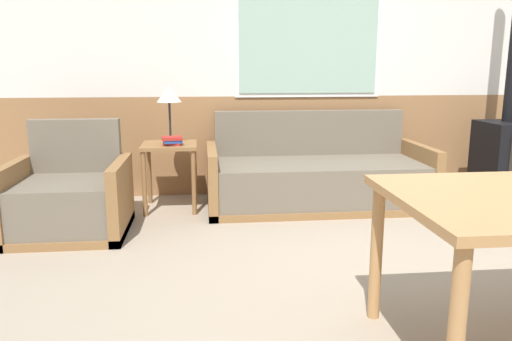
% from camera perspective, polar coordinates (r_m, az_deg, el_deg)
% --- Properties ---
extents(ground_plane, '(16.00, 16.00, 0.00)m').
position_cam_1_polar(ground_plane, '(2.93, 24.76, -14.56)').
color(ground_plane, gray).
extents(wall_back, '(7.20, 0.09, 2.70)m').
position_cam_1_polar(wall_back, '(5.06, 10.41, 12.88)').
color(wall_back, '#996B42').
rests_on(wall_back, ground_plane).
extents(couch, '(1.97, 0.87, 0.83)m').
position_cam_1_polar(couch, '(4.56, 6.95, -0.90)').
color(couch, olive).
rests_on(couch, ground_plane).
extents(armchair, '(0.86, 0.78, 0.84)m').
position_cam_1_polar(armchair, '(4.03, -20.57, -3.20)').
color(armchair, olive).
rests_on(armchair, ground_plane).
extents(side_table, '(0.47, 0.47, 0.59)m').
position_cam_1_polar(side_table, '(4.43, -9.81, 1.55)').
color(side_table, olive).
rests_on(side_table, ground_plane).
extents(table_lamp, '(0.21, 0.21, 0.50)m').
position_cam_1_polar(table_lamp, '(4.45, -9.90, 8.32)').
color(table_lamp, '#262628').
rests_on(table_lamp, side_table).
extents(book_stack, '(0.18, 0.16, 0.07)m').
position_cam_1_polar(book_stack, '(4.32, -9.55, 3.39)').
color(book_stack, '#B22823').
rests_on(book_stack, side_table).
extents(wood_stove, '(0.49, 0.50, 2.57)m').
position_cam_1_polar(wood_stove, '(5.13, 26.96, 3.13)').
color(wood_stove, black).
rests_on(wood_stove, ground_plane).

